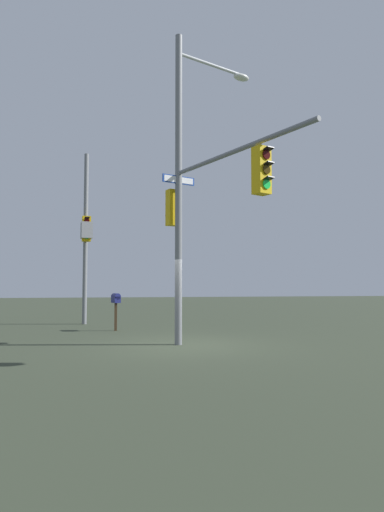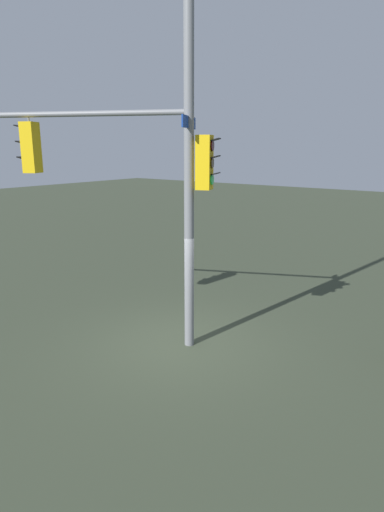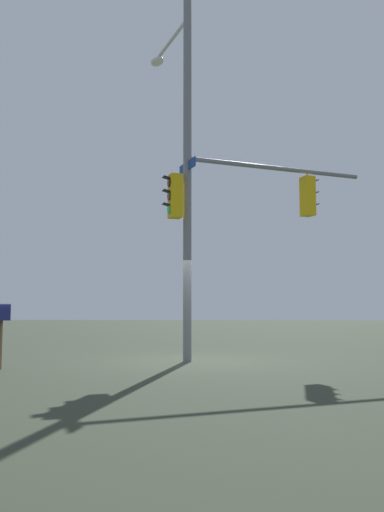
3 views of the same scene
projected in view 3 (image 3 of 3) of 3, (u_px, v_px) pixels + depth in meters
ground_plane at (195, 361)px, 13.46m from camera, size 80.00×80.00×0.00m
main_signal_pole_assembly at (211, 169)px, 14.27m from camera, size 6.15×3.11×9.38m
mailbox at (0, 318)px, 11.80m from camera, size 0.50×0.38×1.41m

